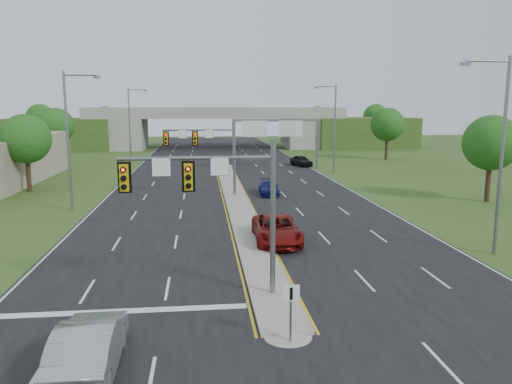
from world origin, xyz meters
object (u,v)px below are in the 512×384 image
object	(u,v)px
signal_mast_far	(210,146)
keep_right_sign	(291,303)
signal_mast_near	(220,193)
car_far_b	(269,188)
car_silver	(89,346)
car_far_a	(276,229)
sign_gantry	(275,130)
overpass	(216,130)
car_far_c	(301,161)

from	to	relation	value
signal_mast_far	keep_right_sign	distance (m)	29.71
signal_mast_near	car_far_b	distance (m)	26.64
signal_mast_far	car_far_b	distance (m)	6.94
car_silver	signal_mast_far	bearing A→B (deg)	-99.30
car_silver	car_far_a	size ratio (longest dim) A/B	0.89
car_silver	sign_gantry	bearing A→B (deg)	-105.90
overpass	signal_mast_far	bearing A→B (deg)	-92.35
signal_mast_far	sign_gantry	world-z (taller)	signal_mast_far
overpass	car_far_a	size ratio (longest dim) A/B	13.62
signal_mast_far	car_far_b	world-z (taller)	signal_mast_far
signal_mast_far	sign_gantry	xyz separation A→B (m)	(8.95, 19.99, 0.51)
overpass	car_silver	bearing A→B (deg)	-94.45
sign_gantry	car_far_b	xyz separation A→B (m)	(-3.37, -19.27, -4.58)
sign_gantry	car_far_b	distance (m)	20.09
signal_mast_far	overpass	world-z (taller)	overpass
signal_mast_near	signal_mast_far	world-z (taller)	same
car_silver	car_far_a	distance (m)	16.60
sign_gantry	car_far_c	size ratio (longest dim) A/B	2.63
car_silver	car_far_c	world-z (taller)	car_silver
car_far_c	signal_mast_near	bearing A→B (deg)	-121.38
signal_mast_near	keep_right_sign	size ratio (longest dim) A/B	3.18
signal_mast_far	car_far_b	size ratio (longest dim) A/B	1.58
signal_mast_near	car_far_a	size ratio (longest dim) A/B	1.19
car_silver	car_far_b	bearing A→B (deg)	-108.78
car_far_b	keep_right_sign	bearing A→B (deg)	-92.53
keep_right_sign	sign_gantry	distance (m)	50.04
car_far_a	car_far_c	size ratio (longest dim) A/B	1.33
keep_right_sign	car_far_a	distance (m)	13.40
signal_mast_far	car_far_c	bearing A→B (deg)	60.10
keep_right_sign	car_far_b	size ratio (longest dim) A/B	0.50
keep_right_sign	car_far_b	distance (m)	30.37
overpass	car_far_c	world-z (taller)	overpass
signal_mast_near	keep_right_sign	distance (m)	5.94
signal_mast_far	car_far_c	size ratio (longest dim) A/B	1.59
keep_right_sign	car_far_c	world-z (taller)	keep_right_sign
signal_mast_near	car_far_c	size ratio (longest dim) A/B	1.59
sign_gantry	car_far_b	bearing A→B (deg)	-99.91
keep_right_sign	signal_mast_far	bearing A→B (deg)	94.39
overpass	car_far_b	xyz separation A→B (m)	(3.32, -54.35, -2.89)
car_far_c	car_far_a	bearing A→B (deg)	-119.56
car_far_a	keep_right_sign	bearing A→B (deg)	-95.26
signal_mast_far	car_silver	xyz separation A→B (m)	(-4.40, -30.61, -3.85)
sign_gantry	overpass	size ratio (longest dim) A/B	0.14
car_silver	car_far_c	distance (m)	56.40
overpass	car_far_c	distance (m)	34.03
signal_mast_near	sign_gantry	world-z (taller)	signal_mast_near
signal_mast_far	car_far_b	xyz separation A→B (m)	(5.58, 0.73, -4.06)
signal_mast_far	keep_right_sign	xyz separation A→B (m)	(2.26, -29.45, -3.21)
signal_mast_near	overpass	distance (m)	80.11
signal_mast_near	car_silver	size ratio (longest dim) A/B	1.34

